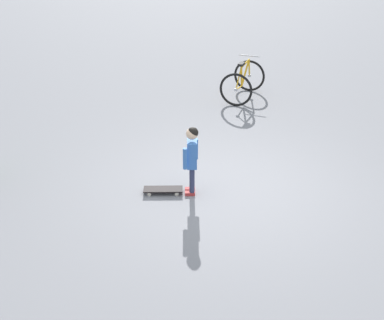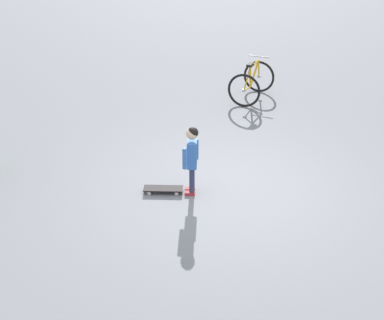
{
  "view_description": "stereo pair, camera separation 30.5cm",
  "coord_description": "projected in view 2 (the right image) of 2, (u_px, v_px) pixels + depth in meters",
  "views": [
    {
      "loc": [
        3.28,
        -5.97,
        3.95
      ],
      "look_at": [
        -0.42,
        -0.4,
        0.55
      ],
      "focal_mm": 48.69,
      "sensor_mm": 36.0,
      "label": 1
    },
    {
      "loc": [
        3.53,
        -5.79,
        3.95
      ],
      "look_at": [
        -0.42,
        -0.4,
        0.55
      ],
      "focal_mm": 48.69,
      "sensor_mm": 36.0,
      "label": 2
    }
  ],
  "objects": [
    {
      "name": "child_person",
      "position": [
        192.0,
        153.0,
        7.45
      ],
      "size": [
        0.27,
        0.41,
        1.06
      ],
      "color": "#2D3351",
      "rests_on": "ground"
    },
    {
      "name": "bicycle_near",
      "position": [
        252.0,
        82.0,
        11.15
      ],
      "size": [
        0.92,
        1.2,
        0.85
      ],
      "color": "black",
      "rests_on": "ground"
    },
    {
      "name": "ground_plane",
      "position": [
        230.0,
        190.0,
        7.82
      ],
      "size": [
        50.0,
        50.0,
        0.0
      ],
      "primitive_type": "plane",
      "color": "gray"
    },
    {
      "name": "skateboard",
      "position": [
        163.0,
        189.0,
        7.73
      ],
      "size": [
        0.59,
        0.49,
        0.07
      ],
      "color": "black",
      "rests_on": "ground"
    }
  ]
}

